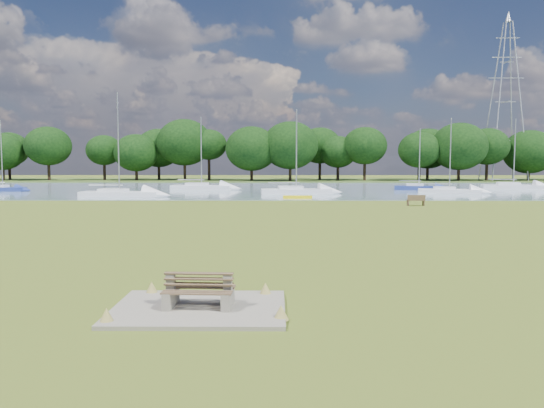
{
  "coord_description": "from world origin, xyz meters",
  "views": [
    {
      "loc": [
        1.89,
        -26.75,
        3.67
      ],
      "look_at": [
        1.69,
        -2.0,
        1.65
      ],
      "focal_mm": 35.0,
      "sensor_mm": 36.0,
      "label": 1
    }
  ],
  "objects_px": {
    "kayak": "(298,197)",
    "sailboat_7": "(513,185)",
    "sailboat_4": "(449,189)",
    "bench_pair": "(199,292)",
    "pylon": "(506,77)",
    "riverbank_bench": "(416,200)",
    "sailboat_2": "(119,192)",
    "sailboat_3": "(2,187)",
    "sailboat_0": "(295,189)",
    "sailboat_1": "(418,186)",
    "sailboat_5": "(201,186)"
  },
  "relations": [
    {
      "from": "sailboat_1",
      "to": "sailboat_4",
      "type": "xyz_separation_m",
      "value": [
        1.58,
        -6.73,
        -0.04
      ]
    },
    {
      "from": "riverbank_bench",
      "to": "sailboat_7",
      "type": "distance_m",
      "value": 31.25
    },
    {
      "from": "bench_pair",
      "to": "pylon",
      "type": "relative_size",
      "value": 0.06
    },
    {
      "from": "pylon",
      "to": "sailboat_7",
      "type": "height_order",
      "value": "pylon"
    },
    {
      "from": "sailboat_3",
      "to": "sailboat_7",
      "type": "relative_size",
      "value": 0.93
    },
    {
      "from": "sailboat_1",
      "to": "sailboat_2",
      "type": "distance_m",
      "value": 35.9
    },
    {
      "from": "sailboat_1",
      "to": "sailboat_7",
      "type": "distance_m",
      "value": 12.87
    },
    {
      "from": "sailboat_0",
      "to": "sailboat_3",
      "type": "height_order",
      "value": "sailboat_0"
    },
    {
      "from": "kayak",
      "to": "sailboat_2",
      "type": "height_order",
      "value": "sailboat_2"
    },
    {
      "from": "sailboat_5",
      "to": "sailboat_7",
      "type": "height_order",
      "value": "sailboat_5"
    },
    {
      "from": "sailboat_1",
      "to": "sailboat_3",
      "type": "xyz_separation_m",
      "value": [
        -50.36,
        -3.03,
        -0.01
      ]
    },
    {
      "from": "bench_pair",
      "to": "kayak",
      "type": "distance_m",
      "value": 38.48
    },
    {
      "from": "riverbank_bench",
      "to": "kayak",
      "type": "height_order",
      "value": "riverbank_bench"
    },
    {
      "from": "sailboat_2",
      "to": "sailboat_7",
      "type": "distance_m",
      "value": 48.61
    },
    {
      "from": "sailboat_3",
      "to": "riverbank_bench",
      "type": "bearing_deg",
      "value": -19.45
    },
    {
      "from": "kayak",
      "to": "sailboat_7",
      "type": "relative_size",
      "value": 0.31
    },
    {
      "from": "sailboat_3",
      "to": "sailboat_7",
      "type": "distance_m",
      "value": 63.26
    },
    {
      "from": "bench_pair",
      "to": "kayak",
      "type": "xyz_separation_m",
      "value": [
        3.95,
        38.28,
        -0.28
      ]
    },
    {
      "from": "sailboat_4",
      "to": "bench_pair",
      "type": "bearing_deg",
      "value": -101.41
    },
    {
      "from": "sailboat_0",
      "to": "sailboat_2",
      "type": "xyz_separation_m",
      "value": [
        -18.01,
        -4.7,
        -0.02
      ]
    },
    {
      "from": "bench_pair",
      "to": "riverbank_bench",
      "type": "xyz_separation_m",
      "value": [
        13.32,
        30.48,
        -0.02
      ]
    },
    {
      "from": "sailboat_0",
      "to": "sailboat_4",
      "type": "relative_size",
      "value": 1.1
    },
    {
      "from": "bench_pair",
      "to": "sailboat_2",
      "type": "relative_size",
      "value": 0.17
    },
    {
      "from": "sailboat_2",
      "to": "riverbank_bench",
      "type": "bearing_deg",
      "value": -16.92
    },
    {
      "from": "sailboat_0",
      "to": "sailboat_5",
      "type": "distance_m",
      "value": 14.33
    },
    {
      "from": "sailboat_1",
      "to": "bench_pair",
      "type": "bearing_deg",
      "value": -96.12
    },
    {
      "from": "sailboat_3",
      "to": "bench_pair",
      "type": "bearing_deg",
      "value": -53.9
    },
    {
      "from": "riverbank_bench",
      "to": "sailboat_7",
      "type": "bearing_deg",
      "value": 51.69
    },
    {
      "from": "kayak",
      "to": "sailboat_0",
      "type": "bearing_deg",
      "value": 89.47
    },
    {
      "from": "kayak",
      "to": "riverbank_bench",
      "type": "bearing_deg",
      "value": -39.88
    },
    {
      "from": "pylon",
      "to": "sailboat_4",
      "type": "xyz_separation_m",
      "value": [
        -22.0,
        -37.6,
        -18.21
      ]
    },
    {
      "from": "sailboat_2",
      "to": "sailboat_5",
      "type": "xyz_separation_m",
      "value": [
        6.45,
        13.17,
        0.02
      ]
    },
    {
      "from": "kayak",
      "to": "sailboat_0",
      "type": "height_order",
      "value": "sailboat_0"
    },
    {
      "from": "sailboat_2",
      "to": "bench_pair",
      "type": "bearing_deg",
      "value": -67.85
    },
    {
      "from": "bench_pair",
      "to": "sailboat_3",
      "type": "bearing_deg",
      "value": 124.41
    },
    {
      "from": "sailboat_3",
      "to": "sailboat_5",
      "type": "distance_m",
      "value": 23.49
    },
    {
      "from": "sailboat_4",
      "to": "sailboat_0",
      "type": "bearing_deg",
      "value": -162.55
    },
    {
      "from": "sailboat_5",
      "to": "sailboat_4",
      "type": "bearing_deg",
      "value": -6.59
    },
    {
      "from": "sailboat_3",
      "to": "sailboat_4",
      "type": "distance_m",
      "value": 52.07
    },
    {
      "from": "riverbank_bench",
      "to": "sailboat_3",
      "type": "bearing_deg",
      "value": 154.97
    },
    {
      "from": "sailboat_1",
      "to": "sailboat_5",
      "type": "bearing_deg",
      "value": -166.82
    },
    {
      "from": "sailboat_4",
      "to": "sailboat_3",
      "type": "bearing_deg",
      "value": -170.99
    },
    {
      "from": "riverbank_bench",
      "to": "sailboat_2",
      "type": "bearing_deg",
      "value": 159.0
    },
    {
      "from": "sailboat_2",
      "to": "sailboat_3",
      "type": "distance_m",
      "value": 19.39
    },
    {
      "from": "kayak",
      "to": "sailboat_7",
      "type": "bearing_deg",
      "value": 31.02
    },
    {
      "from": "pylon",
      "to": "riverbank_bench",
      "type": "bearing_deg",
      "value": -119.13
    },
    {
      "from": "pylon",
      "to": "sailboat_7",
      "type": "bearing_deg",
      "value": -110.85
    },
    {
      "from": "bench_pair",
      "to": "pylon",
      "type": "distance_m",
      "value": 96.17
    },
    {
      "from": "riverbank_bench",
      "to": "sailboat_2",
      "type": "relative_size",
      "value": 0.14
    },
    {
      "from": "sailboat_2",
      "to": "sailboat_7",
      "type": "height_order",
      "value": "sailboat_2"
    }
  ]
}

